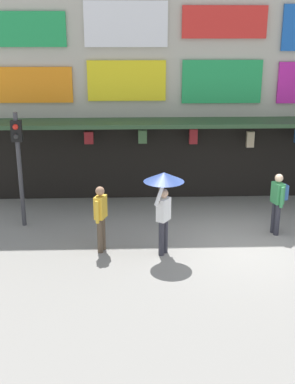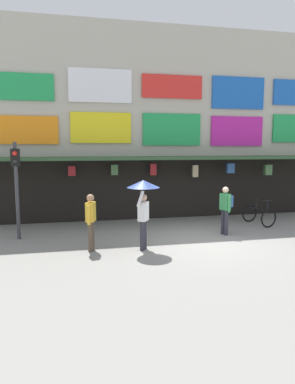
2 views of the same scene
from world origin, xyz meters
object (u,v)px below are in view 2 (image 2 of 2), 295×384
object	(u,v)px
pedestrian_in_red	(226,207)
pedestrian_in_purple	(91,219)
bicycle_parked	(259,215)
pedestrian_with_umbrella	(143,195)
traffic_light_near	(16,175)

from	to	relation	value
pedestrian_in_red	pedestrian_in_purple	xyz separation A→B (m)	(-4.65, -0.94, -0.04)
bicycle_parked	pedestrian_in_red	bearing A→B (deg)	-149.24
pedestrian_in_red	pedestrian_in_purple	bearing A→B (deg)	-168.57
bicycle_parked	pedestrian_in_red	world-z (taller)	pedestrian_in_red
pedestrian_in_purple	pedestrian_with_umbrella	distance (m)	1.68
bicycle_parked	pedestrian_with_umbrella	bearing A→B (deg)	-155.46
traffic_light_near	pedestrian_with_umbrella	distance (m)	4.34
traffic_light_near	bicycle_parked	size ratio (longest dim) A/B	2.51
pedestrian_in_red	pedestrian_in_purple	world-z (taller)	same
pedestrian_in_red	pedestrian_with_umbrella	distance (m)	3.40
bicycle_parked	pedestrian_with_umbrella	size ratio (longest dim) A/B	0.61
pedestrian_in_purple	pedestrian_with_umbrella	size ratio (longest dim) A/B	0.81
pedestrian_with_umbrella	traffic_light_near	bearing A→B (deg)	152.09
traffic_light_near	pedestrian_with_umbrella	world-z (taller)	traffic_light_near
traffic_light_near	pedestrian_in_red	xyz separation A→B (m)	(6.94, -0.86, -1.16)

